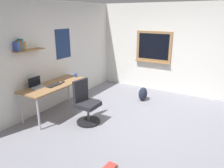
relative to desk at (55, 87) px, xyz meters
name	(u,v)px	position (x,y,z in m)	size (l,w,h in m)	color
ground_plane	(143,126)	(0.47, -2.04, -0.67)	(5.20, 5.20, 0.00)	gray
wall_back	(54,55)	(0.47, 0.41, 0.63)	(5.00, 0.30, 2.60)	silver
wall_right	(177,50)	(2.92, -2.01, 0.63)	(0.22, 5.00, 2.60)	silver
desk	(55,87)	(0.00, 0.00, 0.00)	(1.64, 0.67, 0.74)	#997047
office_chair	(86,105)	(0.02, -0.88, -0.26)	(0.52, 0.52, 0.95)	black
laptop	(37,85)	(-0.37, 0.16, 0.12)	(0.31, 0.21, 0.23)	#ADAFB5
keyboard	(54,85)	(-0.08, -0.08, 0.08)	(0.37, 0.13, 0.02)	black
computer_mouse	(63,82)	(0.20, -0.08, 0.08)	(0.10, 0.06, 0.03)	#262628
coffee_mug	(75,75)	(0.72, -0.03, 0.11)	(0.08, 0.08, 0.09)	#334CA5
backpack	(143,94)	(1.82, -1.46, -0.49)	(0.32, 0.22, 0.37)	#1E2333
book_stack_on_floor	(109,168)	(-1.05, -2.12, -0.64)	(0.23, 0.17, 0.05)	gold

